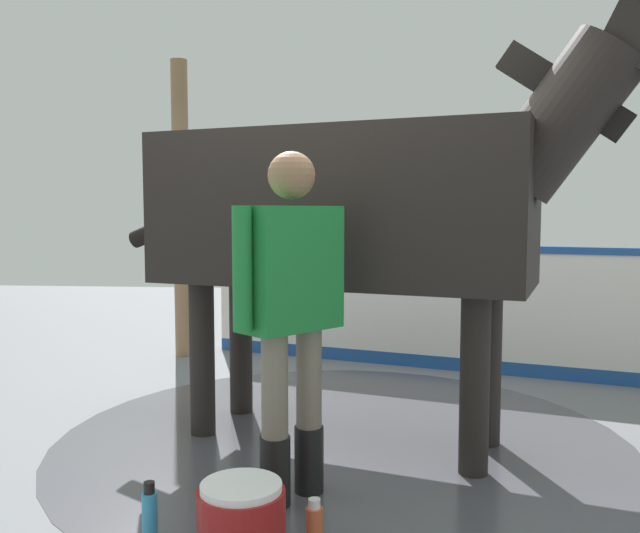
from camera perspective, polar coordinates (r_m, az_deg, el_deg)
ground_plane at (r=4.31m, az=-1.46°, el=-14.68°), size 16.00×16.00×0.02m
wet_patch at (r=4.30m, az=1.88°, el=-14.56°), size 3.56×3.56×0.00m
barrier_wall at (r=6.11m, az=8.67°, el=-3.77°), size 3.99×1.31×1.13m
roof_post_far at (r=6.60m, az=-11.87°, el=4.78°), size 0.16×0.16×2.87m
horse at (r=4.02m, az=3.59°, el=5.19°), size 3.52×1.54×2.55m
handler at (r=3.22m, az=-2.44°, el=-2.95°), size 0.49×0.54×1.71m
wash_bucket at (r=2.88m, az=-6.78°, el=-21.23°), size 0.36×0.36×0.34m
bottle_shampoo at (r=3.12m, az=-14.46°, el=-20.05°), size 0.07×0.07×0.27m
bottle_spray at (r=3.01m, az=-0.49°, el=-21.44°), size 0.07×0.07×0.22m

